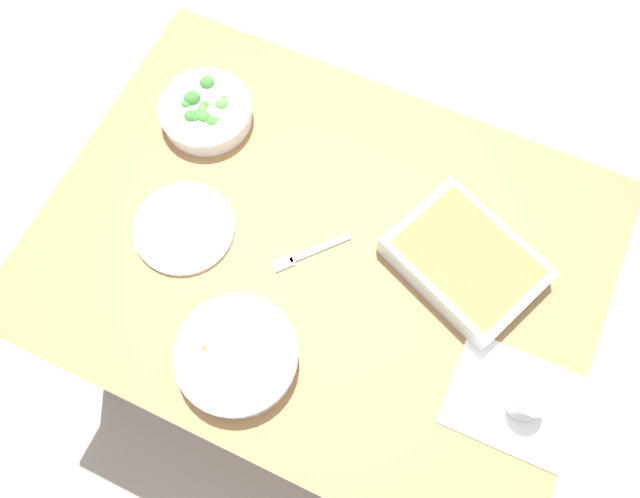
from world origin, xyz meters
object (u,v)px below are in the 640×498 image
stew_bowl (237,355)px  drink_cup (527,401)px  broccoli_bowl (206,111)px  baking_dish (466,261)px  side_plate (184,228)px  spoon_by_stew (230,339)px  fork_on_table (306,254)px

stew_bowl → drink_cup: drink_cup is taller
broccoli_bowl → baking_dish: 0.68m
side_plate → spoon_by_stew: bearing=-40.7°
stew_bowl → baking_dish: (0.34, 0.38, 0.00)m
baking_dish → spoon_by_stew: 0.51m
drink_cup → spoon_by_stew: (-0.58, -0.13, -0.03)m
drink_cup → side_plate: (-0.78, 0.05, -0.03)m
fork_on_table → side_plate: bearing=-168.0°
broccoli_bowl → drink_cup: bearing=-20.2°
spoon_by_stew → stew_bowl: bearing=-38.8°
baking_dish → stew_bowl: bearing=-132.3°
fork_on_table → baking_dish: bearing=20.2°
side_plate → spoon_by_stew: size_ratio=1.48×
broccoli_bowl → fork_on_table: (0.36, -0.21, -0.03)m
stew_bowl → side_plate: size_ratio=1.11×
stew_bowl → baking_dish: same height
broccoli_bowl → spoon_by_stew: 0.54m
baking_dish → fork_on_table: size_ratio=2.50×
stew_bowl → broccoli_bowl: broccoli_bowl is taller
side_plate → stew_bowl: bearing=-40.5°
stew_bowl → drink_cup: size_ratio=2.88×
drink_cup → broccoli_bowl: bearing=159.8°
broccoli_bowl → spoon_by_stew: broccoli_bowl is taller
baking_dish → drink_cup: bearing=-47.6°
baking_dish → side_plate: size_ratio=1.64×
stew_bowl → spoon_by_stew: bearing=141.2°
broccoli_bowl → side_plate: 0.29m
broccoli_bowl → spoon_by_stew: bearing=-56.6°
stew_bowl → broccoli_bowl: size_ratio=1.14×
baking_dish → fork_on_table: 0.34m
broccoli_bowl → fork_on_table: broccoli_bowl is taller
stew_bowl → spoon_by_stew: 0.05m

